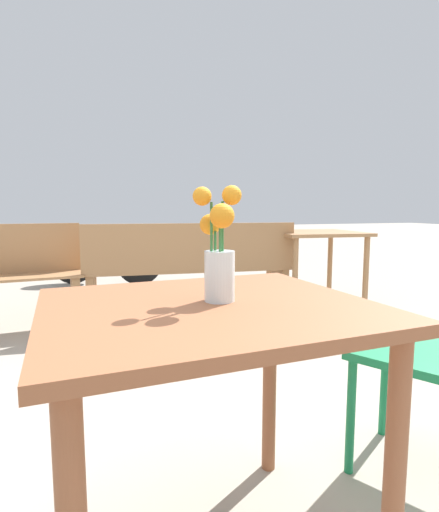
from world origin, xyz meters
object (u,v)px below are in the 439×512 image
at_px(table_front, 209,348).
at_px(table_back, 315,244).
at_px(bicycle, 105,260).
at_px(bench_near, 191,267).
at_px(flower_vase, 219,255).

bearing_deg(table_front, table_back, 52.86).
relative_size(table_back, bicycle, 0.64).
bearing_deg(bicycle, table_front, -89.07).
height_order(table_front, bench_near, bench_near).
bearing_deg(bench_near, table_front, -103.42).
bearing_deg(table_back, flower_vase, -126.78).
bearing_deg(table_back, table_front, -127.14).
bearing_deg(table_back, bench_near, 179.39).
bearing_deg(flower_vase, table_front, -160.24).
bearing_deg(table_back, bicycle, 133.13).
distance_m(table_front, bench_near, 2.42).
relative_size(bench_near, bicycle, 1.32).
distance_m(table_front, table_back, 2.94).
relative_size(bench_near, table_back, 2.08).
relative_size(flower_vase, bicycle, 0.22).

